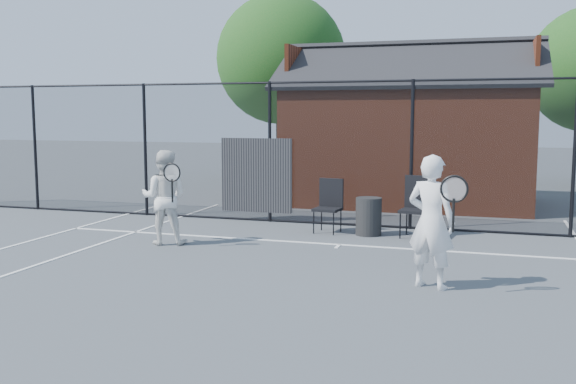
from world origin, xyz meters
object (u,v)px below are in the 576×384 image
(waste_bin, at_px, (369,216))
(player_front, at_px, (431,222))
(clubhouse, at_px, (410,141))
(player_back, at_px, (164,197))
(chair_right, at_px, (327,207))
(chair_left, at_px, (416,208))

(waste_bin, bearing_deg, player_front, -67.30)
(clubhouse, relative_size, player_back, 3.87)
(clubhouse, height_order, chair_right, clubhouse)
(player_front, xyz_separation_m, chair_right, (-2.28, 3.50, -0.38))
(clubhouse, height_order, waste_bin, clubhouse)
(waste_bin, bearing_deg, clubhouse, 87.83)
(chair_left, bearing_deg, waste_bin, -171.46)
(player_front, xyz_separation_m, chair_left, (-0.58, 3.50, -0.33))
(player_back, xyz_separation_m, chair_right, (2.52, 1.92, -0.33))
(player_front, distance_m, waste_bin, 3.83)
(chair_left, bearing_deg, player_front, -72.09)
(player_back, distance_m, chair_left, 4.64)
(player_back, height_order, chair_right, player_back)
(player_front, distance_m, chair_left, 3.56)
(clubhouse, distance_m, player_front, 8.52)
(waste_bin, bearing_deg, player_back, -150.04)
(player_back, bearing_deg, clubhouse, 62.71)
(player_back, distance_m, waste_bin, 3.88)
(chair_left, height_order, waste_bin, chair_left)
(chair_right, bearing_deg, waste_bin, 7.29)
(player_back, relative_size, chair_right, 1.64)
(clubhouse, height_order, chair_left, clubhouse)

